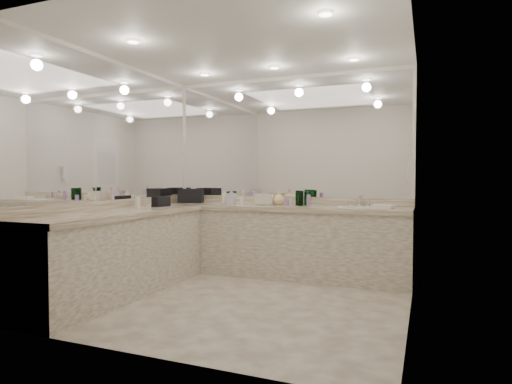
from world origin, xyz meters
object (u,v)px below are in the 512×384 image
at_px(black_toiletry_bag, 191,196).
at_px(soap_bottle_b, 231,196).
at_px(cream_cosmetic_case, 265,200).
at_px(sink, 356,208).
at_px(wall_phone, 409,168).
at_px(soap_bottle_c, 279,198).
at_px(hand_towel, 383,207).
at_px(soap_bottle_a, 224,196).

xyz_separation_m(black_toiletry_bag, soap_bottle_b, (0.66, -0.08, 0.01)).
bearing_deg(cream_cosmetic_case, black_toiletry_bag, 171.32).
relative_size(sink, black_toiletry_bag, 1.32).
relative_size(sink, wall_phone, 1.83).
height_order(wall_phone, cream_cosmetic_case, wall_phone).
distance_m(wall_phone, soap_bottle_c, 1.73).
xyz_separation_m(black_toiletry_bag, cream_cosmetic_case, (1.10, -0.01, -0.03)).
distance_m(cream_cosmetic_case, soap_bottle_c, 0.18).
height_order(sink, soap_bottle_b, soap_bottle_b).
height_order(wall_phone, black_toiletry_bag, wall_phone).
bearing_deg(hand_towel, soap_bottle_c, 174.86).
height_order(hand_towel, soap_bottle_a, soap_bottle_a).
bearing_deg(cream_cosmetic_case, wall_phone, -24.46).
height_order(sink, black_toiletry_bag, black_toiletry_bag).
bearing_deg(hand_towel, soap_bottle_a, 178.56).
relative_size(sink, hand_towel, 1.84).
bearing_deg(sink, soap_bottle_b, -177.94).
distance_m(sink, soap_bottle_a, 1.75).
bearing_deg(soap_bottle_c, wall_phone, -19.34).
xyz_separation_m(wall_phone, soap_bottle_c, (-1.60, 0.56, -0.35)).
bearing_deg(soap_bottle_b, wall_phone, -11.25).
bearing_deg(soap_bottle_c, soap_bottle_a, -174.93).
bearing_deg(hand_towel, cream_cosmetic_case, 177.19).
xyz_separation_m(soap_bottle_a, soap_bottle_b, (0.13, -0.05, 0.01)).
relative_size(hand_towel, soap_bottle_b, 1.10).
xyz_separation_m(sink, soap_bottle_a, (-1.75, -0.00, 0.10)).
relative_size(black_toiletry_bag, soap_bottle_c, 1.75).
bearing_deg(soap_bottle_a, soap_bottle_c, 5.07).
bearing_deg(soap_bottle_c, soap_bottle_b, -168.97).
bearing_deg(black_toiletry_bag, sink, -0.65).
height_order(hand_towel, soap_bottle_c, soap_bottle_c).
bearing_deg(cream_cosmetic_case, soap_bottle_c, 6.22).
xyz_separation_m(hand_towel, soap_bottle_a, (-2.06, 0.05, 0.08)).
bearing_deg(cream_cosmetic_case, sink, -9.07).
relative_size(wall_phone, hand_towel, 1.00).
bearing_deg(black_toiletry_bag, soap_bottle_b, -7.25).
height_order(cream_cosmetic_case, soap_bottle_a, soap_bottle_a).
height_order(soap_bottle_a, soap_bottle_b, soap_bottle_b).
relative_size(cream_cosmetic_case, soap_bottle_b, 1.06).
relative_size(sink, soap_bottle_c, 2.31).
relative_size(hand_towel, soap_bottle_c, 1.25).
distance_m(sink, hand_towel, 0.32).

